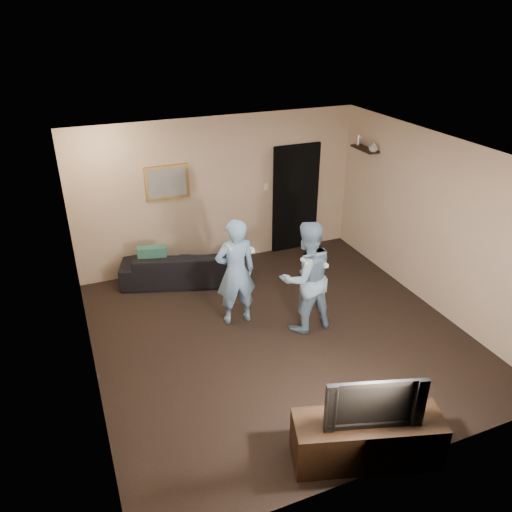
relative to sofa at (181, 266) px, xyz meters
name	(u,v)px	position (x,y,z in m)	size (l,w,h in m)	color
ground	(279,334)	(0.88, -2.03, -0.28)	(5.00, 5.00, 0.00)	black
ceiling	(283,154)	(0.88, -2.03, 2.32)	(5.00, 5.00, 0.04)	silver
wall_back	(220,192)	(0.88, 0.47, 1.02)	(5.00, 0.04, 2.60)	tan
wall_front	(399,368)	(0.88, -4.53, 1.02)	(5.00, 0.04, 2.60)	tan
wall_left	(81,290)	(-1.62, -2.03, 1.02)	(0.04, 5.00, 2.60)	tan
wall_right	(435,224)	(3.38, -2.03, 1.02)	(0.04, 5.00, 2.60)	tan
sofa	(181,266)	(0.00, 0.00, 0.00)	(1.94, 0.76, 0.57)	black
throw_pillow	(153,260)	(-0.45, 0.00, 0.20)	(0.46, 0.15, 0.46)	#1B5343
painting_frame	(167,183)	(-0.02, 0.45, 1.32)	(0.72, 0.05, 0.57)	olive
painting_canvas	(168,183)	(-0.02, 0.42, 1.32)	(0.62, 0.01, 0.47)	slate
doorway	(296,198)	(2.33, 0.44, 0.72)	(0.90, 0.06, 2.00)	black
light_switch	(266,187)	(1.73, 0.45, 1.02)	(0.08, 0.02, 0.12)	silver
wall_shelf	(365,149)	(3.27, -0.23, 1.71)	(0.20, 0.60, 0.03)	black
shelf_vase	(374,147)	(3.27, -0.47, 1.80)	(0.15, 0.15, 0.16)	#BABABF
shelf_figurine	(358,140)	(3.27, -0.01, 1.81)	(0.06, 0.06, 0.18)	silver
tv_console	(367,439)	(0.80, -4.32, -0.03)	(1.50, 0.48, 0.54)	black
television	(372,398)	(0.80, -4.32, 0.52)	(0.98, 0.13, 0.56)	black
wii_player_left	(236,272)	(0.45, -1.46, 0.53)	(0.60, 0.50, 1.61)	#75A2CB
wii_player_right	(306,277)	(1.29, -1.99, 0.54)	(0.83, 0.67, 1.65)	#7B9BB3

